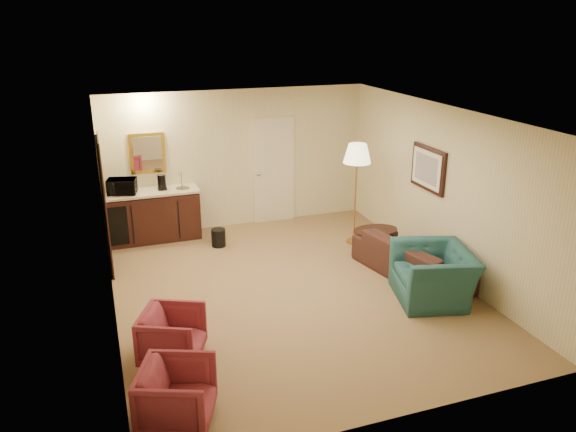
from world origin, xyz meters
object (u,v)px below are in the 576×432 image
Objects in this scene: wetbar_cabinet at (154,215)px; rose_chair_near at (172,333)px; floor_lamp at (356,194)px; coffee_table at (375,242)px; sofa at (413,252)px; teal_armchair at (434,266)px; rose_chair_far at (177,392)px; microwave at (122,185)px; coffee_maker at (162,182)px; waste_bin at (218,238)px.

wetbar_cabinet is 3.93m from rose_chair_near.
coffee_table is at bearing -80.58° from floor_lamp.
wetbar_cabinet is 0.80× the size of sofa.
floor_lamp is at bearing 99.42° from coffee_table.
teal_armchair reaches higher than rose_chair_far.
coffee_maker is (0.69, 0.02, -0.02)m from microwave.
sofa is 4.53m from coffee_maker.
coffee_maker reaches higher than coffee_table.
sofa is 1.79× the size of teal_armchair.
rose_chair_near is 4.00m from microwave.
microwave is at bearing 155.33° from waste_bin.
floor_lamp reaches higher than microwave.
floor_lamp is at bearing -5.14° from microwave.
teal_armchair is 4.95m from coffee_maker.
microwave is at bearing 163.51° from coffee_maker.
coffee_maker is at bearing 157.06° from floor_lamp.
coffee_table is 0.43× the size of floor_lamp.
teal_armchair is 1.47× the size of coffee_table.
sofa is 1.66m from floor_lamp.
coffee_table is 0.91m from floor_lamp.
coffee_maker is at bearing 37.85° from sofa.
rose_chair_far is at bearing -140.60° from coffee_table.
sofa is at bearing -50.15° from rose_chair_near.
teal_armchair reaches higher than sofa.
rose_chair_far reaches higher than coffee_table.
rose_chair_far is 0.91× the size of coffee_table.
rose_chair_near is 0.89× the size of coffee_table.
waste_bin is at bearing -125.50° from teal_armchair.
waste_bin is at bearing 37.92° from sofa.
waste_bin is at bearing 153.19° from coffee_table.
coffee_maker is at bearing 5.84° from wetbar_cabinet.
floor_lamp is (3.72, 3.74, 0.55)m from rose_chair_far.
teal_armchair is 2.38× the size of microwave.
rose_chair_far is at bearing 106.95° from sofa.
rose_chair_near is 0.98× the size of rose_chair_far.
floor_lamp reaches higher than rose_chair_near.
rose_chair_far is (-3.97, -2.17, -0.05)m from sofa.
teal_armchair is 3.75m from rose_chair_near.
wetbar_cabinet reaches higher than coffee_table.
teal_armchair is (-0.11, -0.73, 0.10)m from sofa.
wetbar_cabinet is at bearing 145.71° from waste_bin.
sofa is 3.99m from rose_chair_near.
microwave is (-1.52, 0.70, 0.93)m from waste_bin.
coffee_table is at bearing -26.81° from waste_bin.
coffee_maker is (-3.41, 2.91, 0.66)m from sofa.
sofa is 2.89× the size of rose_chair_far.
coffee_maker is at bearing 139.38° from waste_bin.
coffee_maker is at bearing 149.25° from coffee_table.
coffee_maker reaches higher than teal_armchair.
microwave is 1.74× the size of coffee_maker.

